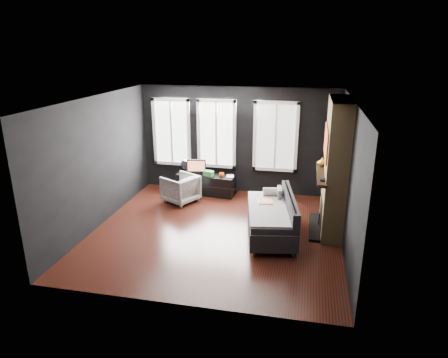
% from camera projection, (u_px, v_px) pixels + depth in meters
% --- Properties ---
extents(floor, '(5.00, 5.00, 0.00)m').
position_uv_depth(floor, '(216.00, 231.00, 8.24)').
color(floor, black).
rests_on(floor, ground).
extents(ceiling, '(5.00, 5.00, 0.00)m').
position_uv_depth(ceiling, '(215.00, 99.00, 7.38)').
color(ceiling, white).
rests_on(ceiling, ground).
extents(wall_back, '(5.00, 0.02, 2.70)m').
position_uv_depth(wall_back, '(238.00, 141.00, 10.13)').
color(wall_back, black).
rests_on(wall_back, ground).
extents(wall_left, '(0.02, 5.00, 2.70)m').
position_uv_depth(wall_left, '(99.00, 162.00, 8.30)').
color(wall_left, black).
rests_on(wall_left, ground).
extents(wall_right, '(0.02, 5.00, 2.70)m').
position_uv_depth(wall_right, '(348.00, 177.00, 7.32)').
color(wall_right, black).
rests_on(wall_right, ground).
extents(windows, '(4.00, 0.16, 1.76)m').
position_uv_depth(windows, '(220.00, 99.00, 9.85)').
color(windows, white).
rests_on(windows, wall_back).
extents(fireplace, '(0.70, 1.62, 2.70)m').
position_uv_depth(fireplace, '(335.00, 167.00, 7.92)').
color(fireplace, '#93724C').
rests_on(fireplace, floor).
extents(sofa, '(1.30, 2.10, 0.84)m').
position_uv_depth(sofa, '(271.00, 215.00, 7.99)').
color(sofa, '#27272A').
rests_on(sofa, floor).
extents(stripe_pillow, '(0.12, 0.37, 0.36)m').
position_uv_depth(stripe_pillow, '(279.00, 196.00, 8.48)').
color(stripe_pillow, gray).
rests_on(stripe_pillow, sofa).
extents(armchair, '(0.94, 0.96, 0.74)m').
position_uv_depth(armchair, '(180.00, 187.00, 9.70)').
color(armchair, silver).
rests_on(armchair, floor).
extents(media_console, '(1.53, 0.60, 0.51)m').
position_uv_depth(media_console, '(206.00, 184.00, 10.25)').
color(media_console, black).
rests_on(media_console, floor).
extents(monitor, '(0.51, 0.20, 0.45)m').
position_uv_depth(monitor, '(196.00, 166.00, 10.14)').
color(monitor, black).
rests_on(monitor, media_console).
extents(desk_fan, '(0.32, 0.32, 0.34)m').
position_uv_depth(desk_fan, '(185.00, 166.00, 10.31)').
color(desk_fan, '#989898').
rests_on(desk_fan, media_console).
extents(mug, '(0.13, 0.11, 0.13)m').
position_uv_depth(mug, '(222.00, 174.00, 10.02)').
color(mug, '#EF4D08').
rests_on(mug, media_console).
extents(book, '(0.18, 0.05, 0.25)m').
position_uv_depth(book, '(226.00, 172.00, 9.99)').
color(book, tan).
rests_on(book, media_console).
extents(storage_box, '(0.27, 0.20, 0.13)m').
position_uv_depth(storage_box, '(209.00, 173.00, 10.06)').
color(storage_box, '#2B6833').
rests_on(storage_box, media_console).
extents(mantel_vase, '(0.24, 0.24, 0.18)m').
position_uv_depth(mantel_vase, '(322.00, 162.00, 8.40)').
color(mantel_vase, gold).
rests_on(mantel_vase, fireplace).
extents(mantel_clock, '(0.14, 0.14, 0.04)m').
position_uv_depth(mantel_clock, '(323.00, 180.00, 7.49)').
color(mantel_clock, black).
rests_on(mantel_clock, fireplace).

